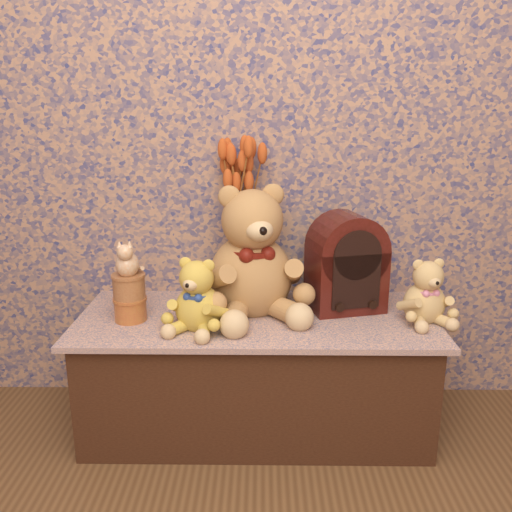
{
  "coord_description": "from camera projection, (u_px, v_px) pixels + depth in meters",
  "views": [
    {
      "loc": [
        0.02,
        -0.57,
        1.18
      ],
      "look_at": [
        0.0,
        1.18,
        0.69
      ],
      "focal_mm": 37.17,
      "sensor_mm": 36.0,
      "label": 1
    }
  ],
  "objects": [
    {
      "name": "cathedral_radio",
      "position": [
        346.0,
        262.0,
        1.96
      ],
      "size": [
        0.3,
        0.25,
        0.36
      ],
      "primitive_type": null,
      "rotation": [
        0.0,
        0.0,
        0.24
      ],
      "color": "#3D120B",
      "rests_on": "display_shelf"
    },
    {
      "name": "teddy_medium",
      "position": [
        199.0,
        291.0,
        1.79
      ],
      "size": [
        0.28,
        0.31,
        0.27
      ],
      "primitive_type": null,
      "rotation": [
        0.0,
        0.0,
        -0.33
      ],
      "color": "gold",
      "rests_on": "display_shelf"
    },
    {
      "name": "biscuit_tin_upper",
      "position": [
        129.0,
        287.0,
        1.86
      ],
      "size": [
        0.14,
        0.14,
        0.09
      ],
      "primitive_type": "cylinder",
      "rotation": [
        0.0,
        0.0,
        0.27
      ],
      "color": "tan",
      "rests_on": "biscuit_tin_lower"
    },
    {
      "name": "ceramic_vase",
      "position": [
        242.0,
        276.0,
        2.08
      ],
      "size": [
        0.13,
        0.13,
        0.18
      ],
      "primitive_type": "cylinder",
      "rotation": [
        0.0,
        0.0,
        -0.21
      ],
      "color": "tan",
      "rests_on": "display_shelf"
    },
    {
      "name": "display_shelf",
      "position": [
        256.0,
        371.0,
        1.99
      ],
      "size": [
        1.29,
        0.56,
        0.45
      ],
      "primitive_type": "cube",
      "color": "#3A4877",
      "rests_on": "ground"
    },
    {
      "name": "cat_figurine",
      "position": [
        127.0,
        257.0,
        1.83
      ],
      "size": [
        0.1,
        0.11,
        0.13
      ],
      "primitive_type": null,
      "rotation": [
        0.0,
        0.0,
        0.09
      ],
      "color": "silver",
      "rests_on": "biscuit_tin_upper"
    },
    {
      "name": "teddy_large",
      "position": [
        251.0,
        245.0,
        1.91
      ],
      "size": [
        0.52,
        0.57,
        0.51
      ],
      "primitive_type": null,
      "rotation": [
        0.0,
        0.0,
        0.3
      ],
      "color": "olive",
      "rests_on": "display_shelf"
    },
    {
      "name": "dried_stalks",
      "position": [
        241.0,
        199.0,
        2.0
      ],
      "size": [
        0.27,
        0.27,
        0.44
      ],
      "primitive_type": null,
      "rotation": [
        0.0,
        0.0,
        0.18
      ],
      "color": "#C04E1E",
      "rests_on": "ceramic_vase"
    },
    {
      "name": "teddy_small",
      "position": [
        426.0,
        288.0,
        1.85
      ],
      "size": [
        0.23,
        0.26,
        0.25
      ],
      "primitive_type": null,
      "rotation": [
        0.0,
        0.0,
        0.19
      ],
      "color": "tan",
      "rests_on": "display_shelf"
    },
    {
      "name": "biscuit_tin_lower",
      "position": [
        131.0,
        309.0,
        1.88
      ],
      "size": [
        0.13,
        0.13,
        0.08
      ],
      "primitive_type": "cylinder",
      "rotation": [
        0.0,
        0.0,
        0.18
      ],
      "color": "gold",
      "rests_on": "display_shelf"
    }
  ]
}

